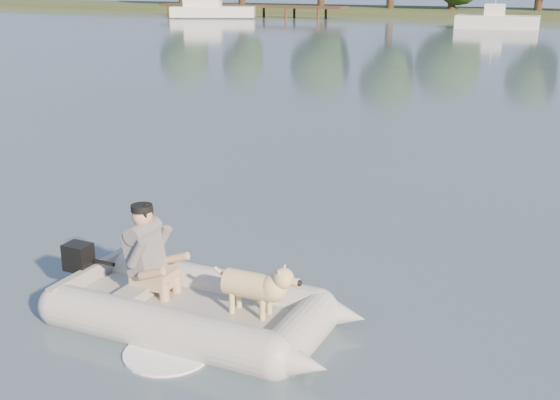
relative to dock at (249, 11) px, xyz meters
The scene contains 8 objects.
water 58.14m from the dock, 63.43° to the right, with size 160.00×160.00×0.00m, color slate.
dock is the anchor object (origin of this frame).
dinghy 58.42m from the dock, 63.37° to the right, with size 4.11×2.51×1.29m, color #A5A49F, non-canonical shape.
man 58.09m from the dock, 63.92° to the right, with size 0.67×0.58×1.00m, color slate, non-canonical shape.
dog 58.65m from the dock, 62.83° to the right, with size 0.86×0.31×0.58m, color tan, non-canonical shape.
outboard_motor 57.74m from the dock, 64.74° to the right, with size 0.38×0.27×0.73m, color black, non-canonical shape.
cabin_cruiser 3.72m from the dock, 121.02° to the right, with size 7.56×2.70×2.34m, color white, non-canonical shape.
motorboat 23.25m from the dock, 15.05° to the right, with size 5.82×2.24×2.46m, color white, non-canonical shape.
Camera 1 is at (3.75, -5.89, 3.48)m, focal length 45.00 mm.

